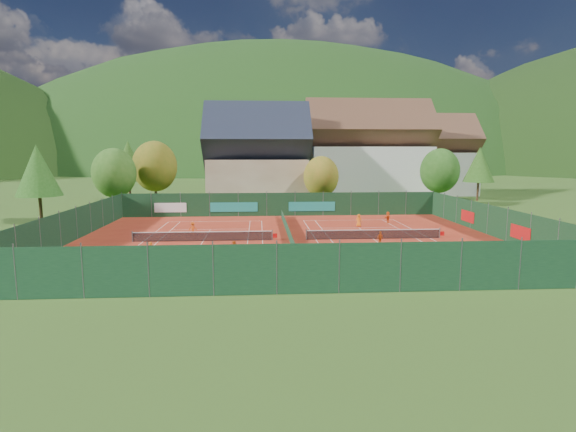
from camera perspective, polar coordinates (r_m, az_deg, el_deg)
The scene contains 33 objects.
ground at distance 42.05m, azimuth 0.18°, elevation -3.11°, with size 600.00×600.00×0.00m, color #2D5019.
clay_pad at distance 42.05m, azimuth 0.18°, elevation -3.08°, with size 40.00×32.00×0.01m, color #A22A17.
court_markings_left at distance 42.27m, azimuth -10.72°, elevation -3.15°, with size 11.03×23.83×0.00m.
court_markings_right at distance 43.32m, azimuth 10.81°, elevation -2.88°, with size 11.03×23.83×0.00m.
tennis_net_left at distance 42.16m, azimuth -10.53°, elevation -2.49°, with size 13.30×0.10×1.02m.
tennis_net_right at distance 43.27m, azimuth 11.02°, elevation -2.23°, with size 13.30×0.10×1.02m.
court_divider at distance 41.96m, azimuth 0.18°, elevation -2.42°, with size 0.03×28.80×1.00m.
fence_north at distance 57.58m, azimuth -1.36°, elevation 1.45°, with size 40.00×0.10×3.00m.
fence_south at distance 26.18m, azimuth 2.58°, elevation -6.70°, with size 40.00×0.04×3.00m.
fence_west at distance 45.09m, azimuth -26.09°, elevation -1.23°, with size 0.04×32.00×3.00m.
fence_east at distance 47.57m, azimuth 24.97°, elevation -0.73°, with size 0.09×32.00×3.00m.
chalet at distance 71.16m, azimuth -3.91°, elevation 6.89°, with size 16.20×12.00×16.00m.
hotel_block_a at distance 79.41m, azimuth 10.06°, elevation 7.46°, with size 21.60×11.00×17.25m.
hotel_block_b at distance 91.26m, azimuth 17.47°, elevation 6.81°, with size 17.28×10.00×15.50m.
tree_west_front at distance 64.15m, azimuth -21.22°, elevation 5.11°, with size 5.72×5.72×8.69m.
tree_west_mid at distance 68.87m, azimuth -16.56°, elevation 6.06°, with size 6.44×6.44×9.78m.
tree_west_back at distance 78.09m, azimuth -19.61°, elevation 6.63°, with size 5.60×5.60×10.00m.
tree_center at distance 63.85m, azimuth 4.23°, elevation 5.02°, with size 5.01×5.01×7.60m.
tree_east_front at distance 70.50m, azimuth 18.72°, elevation 5.46°, with size 5.72×5.72×8.69m.
tree_east_mid at distance 81.91m, azimuth 23.12°, elevation 6.03°, with size 5.04×5.04×9.00m.
tree_west_side at distance 58.85m, azimuth -29.19°, elevation 5.05°, with size 5.04×5.04×9.00m.
tree_east_back at distance 86.12m, azimuth 15.94°, elevation 6.90°, with size 7.15×7.15×10.86m.
mountain_backdrop at distance 280.52m, azimuth 2.75°, elevation -1.64°, with size 820.00×530.00×242.00m.
ball_hopper at distance 33.54m, azimuth 23.56°, elevation -5.72°, with size 0.34×0.34×0.80m.
loose_ball_0 at distance 38.98m, azimuth -14.03°, elevation -4.19°, with size 0.07×0.07×0.07m, color #CCD833.
loose_ball_1 at distance 31.74m, azimuth 8.32°, elevation -6.85°, with size 0.07×0.07×0.07m, color #CCD833.
loose_ball_2 at distance 45.90m, azimuth 2.91°, elevation -2.10°, with size 0.07×0.07×0.07m, color #CCD833.
player_left_near at distance 35.43m, azimuth -17.00°, elevation -4.36°, with size 0.54×0.36×1.49m, color orange.
player_left_mid at distance 35.10m, azimuth -6.82°, elevation -4.27°, with size 0.67×0.52×1.37m, color #D75413.
player_left_far at distance 45.51m, azimuth -11.99°, elevation -1.56°, with size 0.85×0.49×1.31m, color #E15414.
player_right_near at distance 40.86m, azimuth 11.63°, elevation -2.75°, with size 0.69×0.29×1.18m, color #CC5212.
player_right_far_a at distance 50.10m, azimuth 8.98°, elevation -0.55°, with size 0.68×0.44×1.40m, color orange.
player_right_far_b at distance 53.25m, azimuth 12.56°, elevation -0.16°, with size 1.24×0.39×1.34m, color #E85314.
Camera 1 is at (-2.81, -41.14, 8.22)m, focal length 28.00 mm.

